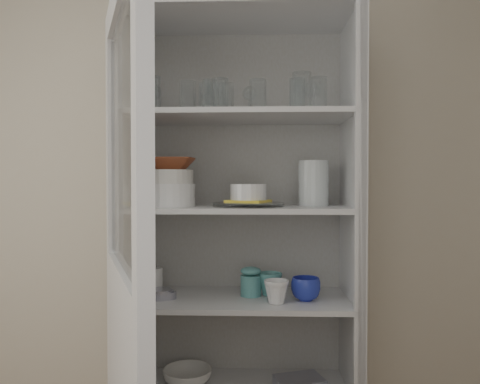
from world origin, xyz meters
The scene contains 34 objects.
wall_back centered at (0.00, 1.50, 1.30)m, with size 3.60×0.02×2.60m, color #C2B49F.
pantry_cabinet centered at (0.20, 1.34, 0.94)m, with size 1.00×0.45×2.10m.
cupboard_door centered at (-0.13, 0.63, 0.87)m, with size 0.37×0.85×2.00m.
tumbler_0 centered at (-0.16, 1.16, 1.73)m, with size 0.07×0.07×0.14m, color silver.
tumbler_1 centered at (-0.17, 1.12, 1.73)m, with size 0.07×0.07×0.14m, color silver.
tumbler_2 centered at (0.08, 1.15, 1.72)m, with size 0.06×0.06×0.13m, color silver.
tumbler_3 centered at (0.12, 1.15, 1.73)m, with size 0.07×0.07×0.13m, color silver.
tumbler_4 centered at (0.44, 1.15, 1.72)m, with size 0.06×0.06×0.13m, color silver.
tumbler_5 centered at (0.46, 1.16, 1.74)m, with size 0.08×0.08×0.16m, color silver.
tumbler_6 centered at (0.53, 1.15, 1.73)m, with size 0.07×0.07×0.13m, color silver.
tumbler_7 centered at (-0.03, 1.27, 1.73)m, with size 0.07×0.07×0.15m, color silver.
tumbler_8 centered at (0.06, 1.25, 1.73)m, with size 0.07×0.07×0.13m, color silver.
tumbler_9 centered at (0.14, 1.25, 1.73)m, with size 0.07×0.07×0.13m, color silver.
tumbler_10 centered at (0.28, 1.25, 1.73)m, with size 0.07×0.07×0.15m, color silver.
goblet_0 centered at (-0.21, 1.39, 1.75)m, with size 0.08×0.08×0.18m, color silver, non-canonical shape.
goblet_1 centered at (0.08, 1.37, 1.75)m, with size 0.08×0.08×0.18m, color silver, non-canonical shape.
goblet_2 centered at (0.24, 1.34, 1.74)m, with size 0.07×0.07×0.15m, color silver, non-canonical shape.
goblet_3 centered at (0.52, 1.34, 1.75)m, with size 0.08×0.08×0.17m, color silver, non-canonical shape.
plate_stack_front centered at (-0.10, 1.22, 1.31)m, with size 0.21×0.21×0.10m, color white.
plate_stack_back centered at (-0.14, 1.40, 1.29)m, with size 0.19×0.19×0.06m, color white.
cream_bowl centered at (-0.10, 1.22, 1.39)m, with size 0.19×0.19×0.06m, color silver.
terracotta_bowl centered at (-0.10, 1.22, 1.44)m, with size 0.21×0.21×0.05m, color maroon.
glass_platter centered at (0.24, 1.23, 1.27)m, with size 0.31×0.31×0.02m, color silver.
yellow_trivet centered at (0.24, 1.23, 1.28)m, with size 0.16×0.16×0.01m, color yellow.
white_ramekin centered at (0.24, 1.23, 1.32)m, with size 0.16×0.16×0.07m, color white.
grey_bowl_stack centered at (0.53, 1.31, 1.36)m, with size 0.13×0.13×0.20m, color silver.
mug_blue centered at (0.48, 1.22, 0.91)m, with size 0.12×0.12×0.10m, color #1A3099.
mug_teal centered at (0.33, 1.30, 0.91)m, with size 0.11×0.11×0.10m, color #276A73.
mug_white centered at (0.36, 1.16, 0.91)m, with size 0.10×0.10×0.10m, color white.
teal_jar centered at (0.25, 1.29, 0.92)m, with size 0.09×0.09×0.11m.
measuring_cups centered at (-0.15, 1.22, 0.88)m, with size 0.10×0.10×0.04m, color #A7A9BB.
white_canister centered at (-0.20, 1.32, 0.92)m, with size 0.10×0.10×0.12m, color white.
cream_dish centered at (-0.04, 1.29, 0.50)m, with size 0.22×0.22×0.07m, color silver.
tin_box centered at (0.46, 1.23, 0.49)m, with size 0.20×0.14×0.06m, color #989CAD.
Camera 1 is at (0.27, -0.78, 1.37)m, focal length 35.00 mm.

